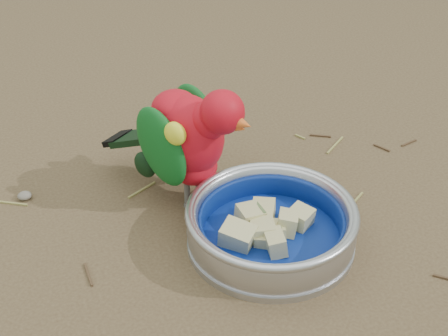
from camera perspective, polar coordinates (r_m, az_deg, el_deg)
name	(u,v)px	position (r m, az deg, el deg)	size (l,w,h in m)	color
ground	(198,252)	(0.95, -2.19, -7.00)	(60.00, 60.00, 0.00)	brown
food_bowl	(271,240)	(0.96, 3.89, -5.96)	(0.23, 0.23, 0.02)	#B2B2BA
bowl_wall	(271,223)	(0.94, 3.96, -4.56)	(0.23, 0.23, 0.04)	#B2B2BA
fruit_wedges	(271,227)	(0.94, 3.95, -4.89)	(0.14, 0.14, 0.03)	#CBC184
lory_parrot	(189,145)	(0.99, -2.93, 1.91)	(0.11, 0.24, 0.19)	red
ground_debris	(205,204)	(1.03, -1.61, -2.97)	(0.90, 0.80, 0.01)	olive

